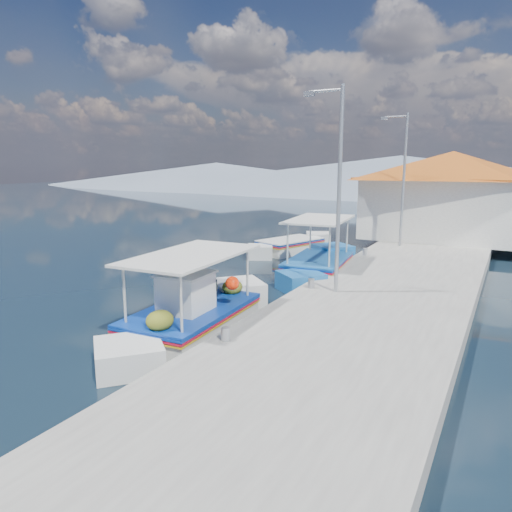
% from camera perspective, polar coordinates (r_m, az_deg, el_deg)
% --- Properties ---
extents(ground, '(160.00, 160.00, 0.00)m').
position_cam_1_polar(ground, '(15.18, -9.81, -5.61)').
color(ground, black).
rests_on(ground, ground).
extents(quay, '(5.00, 44.00, 0.50)m').
position_cam_1_polar(quay, '(18.11, 17.62, -2.40)').
color(quay, '#9F9D95').
rests_on(quay, ground).
extents(bollards, '(0.20, 17.20, 0.30)m').
position_cam_1_polar(bollards, '(17.81, 10.59, -0.96)').
color(bollards, '#A5A8AD').
rests_on(bollards, quay).
extents(main_caique, '(2.28, 7.02, 2.31)m').
position_cam_1_polar(main_caique, '(12.51, -7.44, -7.08)').
color(main_caique, white).
rests_on(main_caique, ground).
extents(caique_green_canopy, '(2.44, 6.63, 2.49)m').
position_cam_1_polar(caique_green_canopy, '(18.60, 7.63, -1.22)').
color(caique_green_canopy, '#1B5DA2').
rests_on(caique_green_canopy, ground).
extents(caique_blue_hull, '(2.90, 5.39, 1.02)m').
position_cam_1_polar(caique_blue_hull, '(23.20, 4.16, 1.09)').
color(caique_blue_hull, white).
rests_on(caique_blue_hull, ground).
extents(harbor_building, '(10.49, 10.49, 4.40)m').
position_cam_1_polar(harbor_building, '(26.55, 22.39, 7.01)').
color(harbor_building, white).
rests_on(harbor_building, quay).
extents(lamp_post_near, '(1.21, 0.14, 6.00)m').
position_cam_1_polar(lamp_post_near, '(14.12, 9.67, 9.03)').
color(lamp_post_near, '#A5A8AD').
rests_on(lamp_post_near, quay).
extents(lamp_post_far, '(1.21, 0.14, 6.00)m').
position_cam_1_polar(lamp_post_far, '(22.81, 17.17, 9.50)').
color(lamp_post_far, '#A5A8AD').
rests_on(lamp_post_far, quay).
extents(mountain_ridge, '(171.40, 96.00, 5.50)m').
position_cam_1_polar(mountain_ridge, '(67.43, 26.64, 8.13)').
color(mountain_ridge, slate).
rests_on(mountain_ridge, ground).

